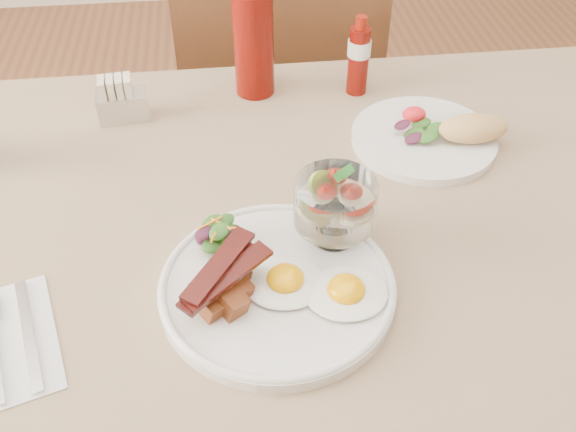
% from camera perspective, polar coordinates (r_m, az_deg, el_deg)
% --- Properties ---
extents(table, '(1.33, 0.88, 0.75)m').
position_cam_1_polar(table, '(0.91, 3.39, -4.99)').
color(table, brown).
rests_on(table, ground).
extents(chair_far, '(0.42, 0.42, 0.93)m').
position_cam_1_polar(chair_far, '(1.51, -0.94, 9.91)').
color(chair_far, brown).
rests_on(chair_far, ground).
extents(main_plate, '(0.28, 0.28, 0.02)m').
position_cam_1_polar(main_plate, '(0.76, -0.96, -6.36)').
color(main_plate, white).
rests_on(main_plate, table).
extents(fried_eggs, '(0.18, 0.13, 0.03)m').
position_cam_1_polar(fried_eggs, '(0.75, 2.46, -6.25)').
color(fried_eggs, white).
rests_on(fried_eggs, main_plate).
extents(bacon_potato_pile, '(0.11, 0.11, 0.05)m').
position_cam_1_polar(bacon_potato_pile, '(0.73, -5.71, -6.10)').
color(bacon_potato_pile, brown).
rests_on(bacon_potato_pile, main_plate).
extents(side_salad, '(0.06, 0.06, 0.03)m').
position_cam_1_polar(side_salad, '(0.80, -6.13, -1.75)').
color(side_salad, '#1A4C14').
rests_on(side_salad, main_plate).
extents(fruit_cup, '(0.10, 0.10, 0.10)m').
position_cam_1_polar(fruit_cup, '(0.78, 4.20, 1.16)').
color(fruit_cup, white).
rests_on(fruit_cup, main_plate).
extents(second_plate, '(0.24, 0.22, 0.06)m').
position_cam_1_polar(second_plate, '(1.01, 12.98, 7.05)').
color(second_plate, white).
rests_on(second_plate, table).
extents(ketchup_bottle, '(0.08, 0.08, 0.19)m').
position_cam_1_polar(ketchup_bottle, '(1.08, -3.08, 15.21)').
color(ketchup_bottle, '#5F0A05').
rests_on(ketchup_bottle, table).
extents(hot_sauce_bottle, '(0.04, 0.04, 0.14)m').
position_cam_1_polar(hot_sauce_bottle, '(1.10, 6.30, 13.89)').
color(hot_sauce_bottle, '#5F0A05').
rests_on(hot_sauce_bottle, table).
extents(sugar_caddy, '(0.08, 0.05, 0.07)m').
position_cam_1_polar(sugar_caddy, '(1.07, -14.61, 9.82)').
color(sugar_caddy, silver).
rests_on(sugar_caddy, table).
extents(napkin_cutlery, '(0.14, 0.19, 0.01)m').
position_cam_1_polar(napkin_cutlery, '(0.78, -23.28, -10.12)').
color(napkin_cutlery, white).
rests_on(napkin_cutlery, table).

